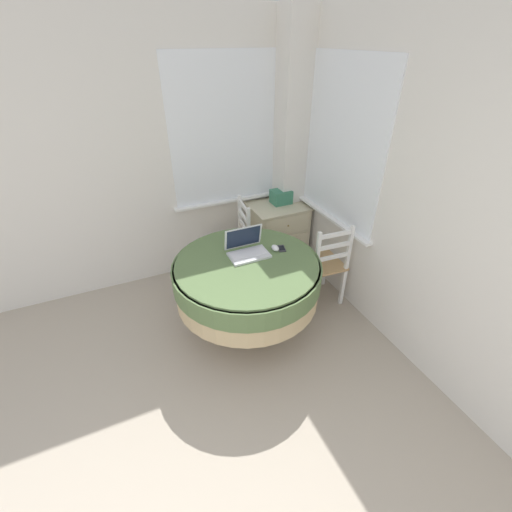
{
  "coord_description": "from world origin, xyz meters",
  "views": [
    {
      "loc": [
        0.4,
        -0.12,
        2.3
      ],
      "look_at": [
        1.43,
        2.18,
        0.67
      ],
      "focal_mm": 24.0,
      "sensor_mm": 36.0,
      "label": 1
    }
  ],
  "objects_px": {
    "computer_mouse": "(275,248)",
    "dining_chair_near_back_window": "(233,242)",
    "round_dining_table": "(247,277)",
    "dining_chair_near_right_window": "(324,265)",
    "corner_cabinet": "(277,234)",
    "laptop": "(247,249)",
    "cell_phone": "(282,248)",
    "storage_box": "(281,197)"
  },
  "relations": [
    {
      "from": "computer_mouse",
      "to": "dining_chair_near_back_window",
      "type": "xyz_separation_m",
      "value": [
        -0.11,
        0.76,
        -0.33
      ]
    },
    {
      "from": "round_dining_table",
      "to": "dining_chair_near_right_window",
      "type": "distance_m",
      "value": 0.85
    },
    {
      "from": "round_dining_table",
      "to": "corner_cabinet",
      "type": "height_order",
      "value": "round_dining_table"
    },
    {
      "from": "computer_mouse",
      "to": "laptop",
      "type": "bearing_deg",
      "value": 168.35
    },
    {
      "from": "cell_phone",
      "to": "dining_chair_near_right_window",
      "type": "relative_size",
      "value": 0.13
    },
    {
      "from": "round_dining_table",
      "to": "dining_chair_near_back_window",
      "type": "xyz_separation_m",
      "value": [
        0.18,
        0.83,
        -0.15
      ]
    },
    {
      "from": "cell_phone",
      "to": "round_dining_table",
      "type": "bearing_deg",
      "value": -170.23
    },
    {
      "from": "dining_chair_near_right_window",
      "to": "corner_cabinet",
      "type": "distance_m",
      "value": 0.84
    },
    {
      "from": "cell_phone",
      "to": "dining_chair_near_back_window",
      "type": "relative_size",
      "value": 0.13
    },
    {
      "from": "computer_mouse",
      "to": "cell_phone",
      "type": "height_order",
      "value": "computer_mouse"
    },
    {
      "from": "dining_chair_near_back_window",
      "to": "dining_chair_near_right_window",
      "type": "xyz_separation_m",
      "value": [
        0.65,
        -0.75,
        0.0
      ]
    },
    {
      "from": "laptop",
      "to": "dining_chair_near_back_window",
      "type": "relative_size",
      "value": 0.38
    },
    {
      "from": "cell_phone",
      "to": "corner_cabinet",
      "type": "xyz_separation_m",
      "value": [
        0.4,
        0.85,
        -0.38
      ]
    },
    {
      "from": "dining_chair_near_right_window",
      "to": "round_dining_table",
      "type": "bearing_deg",
      "value": -174.89
    },
    {
      "from": "dining_chair_near_back_window",
      "to": "round_dining_table",
      "type": "bearing_deg",
      "value": -102.46
    },
    {
      "from": "laptop",
      "to": "storage_box",
      "type": "distance_m",
      "value": 1.14
    },
    {
      "from": "laptop",
      "to": "cell_phone",
      "type": "distance_m",
      "value": 0.31
    },
    {
      "from": "round_dining_table",
      "to": "cell_phone",
      "type": "bearing_deg",
      "value": 9.77
    },
    {
      "from": "round_dining_table",
      "to": "computer_mouse",
      "type": "relative_size",
      "value": 14.04
    },
    {
      "from": "dining_chair_near_back_window",
      "to": "storage_box",
      "type": "xyz_separation_m",
      "value": [
        0.63,
        0.13,
        0.37
      ]
    },
    {
      "from": "cell_phone",
      "to": "dining_chair_near_back_window",
      "type": "bearing_deg",
      "value": 102.51
    },
    {
      "from": "dining_chair_near_right_window",
      "to": "storage_box",
      "type": "distance_m",
      "value": 0.96
    },
    {
      "from": "round_dining_table",
      "to": "dining_chair_near_back_window",
      "type": "relative_size",
      "value": 1.39
    },
    {
      "from": "computer_mouse",
      "to": "dining_chair_near_right_window",
      "type": "bearing_deg",
      "value": 0.89
    },
    {
      "from": "corner_cabinet",
      "to": "laptop",
      "type": "bearing_deg",
      "value": -131.77
    },
    {
      "from": "dining_chair_near_right_window",
      "to": "storage_box",
      "type": "relative_size",
      "value": 4.21
    },
    {
      "from": "computer_mouse",
      "to": "corner_cabinet",
      "type": "relative_size",
      "value": 0.12
    },
    {
      "from": "cell_phone",
      "to": "computer_mouse",
      "type": "bearing_deg",
      "value": 175.06
    },
    {
      "from": "dining_chair_near_right_window",
      "to": "corner_cabinet",
      "type": "bearing_deg",
      "value": 95.21
    },
    {
      "from": "laptop",
      "to": "dining_chair_near_back_window",
      "type": "distance_m",
      "value": 0.81
    },
    {
      "from": "computer_mouse",
      "to": "dining_chair_near_back_window",
      "type": "bearing_deg",
      "value": 98.16
    },
    {
      "from": "dining_chair_near_right_window",
      "to": "laptop",
      "type": "bearing_deg",
      "value": 176.98
    },
    {
      "from": "dining_chair_near_back_window",
      "to": "dining_chair_near_right_window",
      "type": "relative_size",
      "value": 1.0
    },
    {
      "from": "round_dining_table",
      "to": "storage_box",
      "type": "height_order",
      "value": "storage_box"
    },
    {
      "from": "cell_phone",
      "to": "dining_chair_near_right_window",
      "type": "height_order",
      "value": "dining_chair_near_right_window"
    },
    {
      "from": "corner_cabinet",
      "to": "dining_chair_near_back_window",
      "type": "bearing_deg",
      "value": -172.25
    },
    {
      "from": "storage_box",
      "to": "laptop",
      "type": "bearing_deg",
      "value": -132.28
    },
    {
      "from": "laptop",
      "to": "corner_cabinet",
      "type": "height_order",
      "value": "laptop"
    },
    {
      "from": "round_dining_table",
      "to": "laptop",
      "type": "height_order",
      "value": "laptop"
    },
    {
      "from": "computer_mouse",
      "to": "round_dining_table",
      "type": "bearing_deg",
      "value": -167.25
    },
    {
      "from": "dining_chair_near_right_window",
      "to": "storage_box",
      "type": "bearing_deg",
      "value": 91.15
    },
    {
      "from": "laptop",
      "to": "corner_cabinet",
      "type": "bearing_deg",
      "value": 48.23
    }
  ]
}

